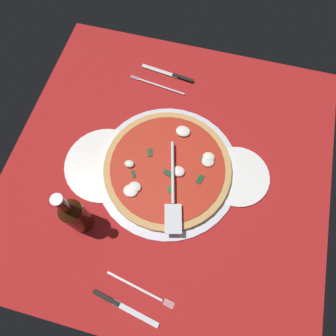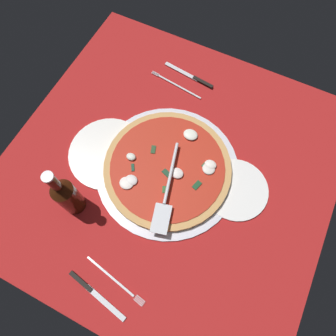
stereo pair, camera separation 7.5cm
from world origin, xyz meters
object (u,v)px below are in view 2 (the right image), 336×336
(dinner_plate_right, at_px, (108,153))
(beer_bottle, at_px, (67,195))
(place_setting_near, at_px, (185,81))
(place_setting_far, at_px, (104,286))
(pizza, at_px, (168,168))
(pizza_server, at_px, (167,190))
(dinner_plate_left, at_px, (235,189))

(dinner_plate_right, distance_m, beer_bottle, 0.21)
(dinner_plate_right, height_order, place_setting_near, place_setting_near)
(place_setting_near, relative_size, place_setting_far, 1.01)
(place_setting_near, bearing_deg, pizza, 113.83)
(place_setting_near, distance_m, beer_bottle, 0.58)
(pizza_server, bearing_deg, dinner_plate_left, 105.62)
(dinner_plate_right, bearing_deg, pizza, -170.17)
(pizza, relative_size, place_setting_far, 1.79)
(pizza_server, xyz_separation_m, place_setting_far, (0.04, 0.32, -0.04))
(dinner_plate_right, distance_m, place_setting_near, 0.39)
(pizza, height_order, place_setting_far, pizza)
(dinner_plate_left, bearing_deg, place_setting_far, 62.25)
(pizza_server, bearing_deg, beer_bottle, -71.93)
(pizza, bearing_deg, dinner_plate_left, -171.34)
(dinner_plate_left, bearing_deg, pizza, 8.66)
(dinner_plate_right, bearing_deg, pizza_server, 170.41)
(pizza, xyz_separation_m, place_setting_near, (0.10, -0.34, -0.02))
(pizza_server, distance_m, place_setting_near, 0.44)
(dinner_plate_left, height_order, pizza_server, pizza_server)
(dinner_plate_left, height_order, dinner_plate_right, same)
(place_setting_near, bearing_deg, dinner_plate_right, 82.12)
(pizza_server, distance_m, beer_bottle, 0.29)
(pizza, distance_m, place_setting_near, 0.35)
(pizza, relative_size, pizza_server, 1.41)
(dinner_plate_left, distance_m, place_setting_far, 0.48)
(dinner_plate_left, relative_size, place_setting_near, 0.89)
(dinner_plate_right, xyz_separation_m, place_setting_far, (-0.20, 0.36, -0.00))
(pizza, bearing_deg, pizza_server, 114.51)
(place_setting_near, height_order, beer_bottle, beer_bottle)
(dinner_plate_left, distance_m, pizza_server, 0.22)
(place_setting_far, bearing_deg, pizza_server, 93.77)
(dinner_plate_left, xyz_separation_m, beer_bottle, (0.42, 0.26, 0.09))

